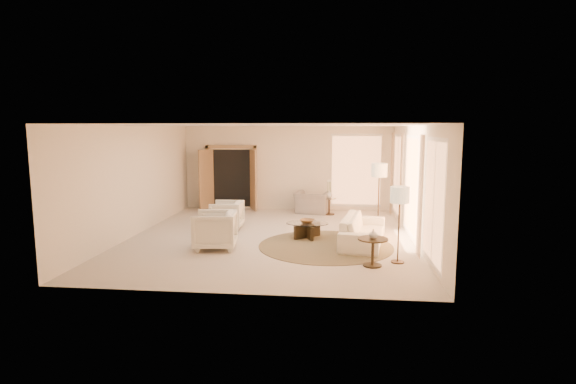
# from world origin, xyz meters

# --- Properties ---
(room) EXTENTS (7.04, 8.04, 2.83)m
(room) POSITION_xyz_m (0.00, 0.00, 1.40)
(room) COLOR beige
(room) RESTS_ON ground
(windows_right) EXTENTS (0.10, 6.40, 2.40)m
(windows_right) POSITION_xyz_m (3.45, 0.10, 1.35)
(windows_right) COLOR #F9A363
(windows_right) RESTS_ON room
(window_back_corner) EXTENTS (1.70, 0.10, 2.40)m
(window_back_corner) POSITION_xyz_m (2.30, 3.95, 1.35)
(window_back_corner) COLOR #F9A363
(window_back_corner) RESTS_ON room
(curtains_right) EXTENTS (0.06, 5.20, 2.60)m
(curtains_right) POSITION_xyz_m (3.40, 1.00, 1.30)
(curtains_right) COLOR tan
(curtains_right) RESTS_ON room
(french_doors) EXTENTS (1.95, 0.66, 2.16)m
(french_doors) POSITION_xyz_m (-1.90, 3.82, 1.07)
(french_doors) COLOR #A27C53
(french_doors) RESTS_ON room
(area_rug) EXTENTS (3.31, 3.31, 0.01)m
(area_rug) POSITION_xyz_m (1.41, -0.76, 0.01)
(area_rug) COLOR #3E3320
(area_rug) RESTS_ON room
(sofa) EXTENTS (1.25, 2.39, 0.66)m
(sofa) POSITION_xyz_m (2.28, -0.44, 0.33)
(sofa) COLOR white
(sofa) RESTS_ON room
(armchair_left) EXTENTS (0.79, 0.84, 0.84)m
(armchair_left) POSITION_xyz_m (-1.33, 0.83, 0.42)
(armchair_left) COLOR white
(armchair_left) RESTS_ON room
(armchair_right) EXTENTS (0.96, 1.01, 0.95)m
(armchair_right) POSITION_xyz_m (-1.10, -1.24, 0.47)
(armchair_right) COLOR white
(armchair_right) RESTS_ON room
(accent_chair) EXTENTS (1.17, 0.88, 0.93)m
(accent_chair) POSITION_xyz_m (0.89, 3.40, 0.46)
(accent_chair) COLOR gray
(accent_chair) RESTS_ON room
(coffee_table) EXTENTS (1.27, 1.27, 0.39)m
(coffee_table) POSITION_xyz_m (0.93, -0.02, 0.24)
(coffee_table) COLOR black
(coffee_table) RESTS_ON room
(end_table) EXTENTS (0.60, 0.60, 0.57)m
(end_table) POSITION_xyz_m (2.37, -2.21, 0.39)
(end_table) COLOR black
(end_table) RESTS_ON room
(side_table) EXTENTS (0.46, 0.46, 0.54)m
(side_table) POSITION_xyz_m (1.43, 3.18, 0.33)
(side_table) COLOR #31251A
(side_table) RESTS_ON room
(floor_lamp_near) EXTENTS (0.43, 0.43, 1.79)m
(floor_lamp_near) POSITION_xyz_m (2.80, 1.35, 1.52)
(floor_lamp_near) COLOR #31251A
(floor_lamp_near) RESTS_ON room
(floor_lamp_far) EXTENTS (0.38, 0.38, 1.57)m
(floor_lamp_far) POSITION_xyz_m (2.90, -1.92, 1.33)
(floor_lamp_far) COLOR #31251A
(floor_lamp_far) RESTS_ON room
(bowl) EXTENTS (0.45, 0.45, 0.09)m
(bowl) POSITION_xyz_m (0.93, -0.02, 0.43)
(bowl) COLOR brown
(bowl) RESTS_ON coffee_table
(end_vase) EXTENTS (0.21, 0.21, 0.19)m
(end_vase) POSITION_xyz_m (2.37, -2.21, 0.66)
(end_vase) COLOR silver
(end_vase) RESTS_ON end_table
(side_vase) EXTENTS (0.27, 0.27, 0.22)m
(side_vase) POSITION_xyz_m (1.43, 3.18, 0.65)
(side_vase) COLOR silver
(side_vase) RESTS_ON side_table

